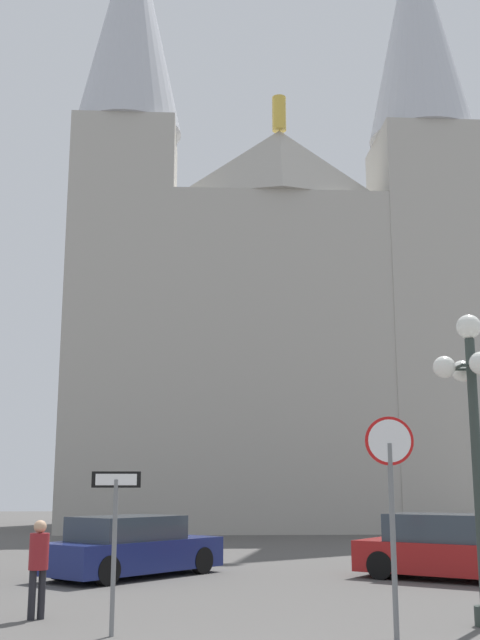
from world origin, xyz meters
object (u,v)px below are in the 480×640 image
one_way_arrow_sign (115,529)px  pedestrian_walking (39,559)px  stop_sign (391,483)px  cathedral (273,320)px  parked_car_near_red (452,549)px  street_lamp (474,411)px  parked_car_far_navy (132,548)px

one_way_arrow_sign → pedestrian_walking: (-1.39, 1.54, -0.57)m
stop_sign → one_way_arrow_sign: (-4.05, 0.51, -0.66)m
cathedral → one_way_arrow_sign: 30.81m
stop_sign → parked_car_near_red: (3.08, 7.02, -1.48)m
street_lamp → pedestrian_walking: (-7.11, 1.01, -2.38)m
parked_car_near_red → cathedral: bearing=95.0°
cathedral → street_lamp: size_ratio=6.84×
stop_sign → parked_car_near_red: 7.80m
one_way_arrow_sign → parked_car_near_red: one_way_arrow_sign is taller
one_way_arrow_sign → parked_car_far_navy: size_ratio=0.52×
stop_sign → parked_car_far_navy: 9.28m
one_way_arrow_sign → stop_sign: bearing=-7.2°
parked_car_near_red → parked_car_far_navy: bearing=172.2°
cathedral → one_way_arrow_sign: cathedral is taller
one_way_arrow_sign → cathedral: bearing=79.8°
pedestrian_walking → stop_sign: bearing=-20.6°
street_lamp → parked_car_near_red: (1.41, 5.98, -2.64)m
stop_sign → one_way_arrow_sign: bearing=172.8°
cathedral → street_lamp: (0.54, -28.40, -7.45)m
parked_car_near_red → parked_car_far_navy: size_ratio=1.01×
cathedral → one_way_arrow_sign: size_ratio=14.41×
street_lamp → one_way_arrow_sign: bearing=-174.8°
street_lamp → pedestrian_walking: 7.56m
stop_sign → parked_car_near_red: bearing=66.3°
parked_car_far_navy → one_way_arrow_sign: bearing=-87.5°
parked_car_near_red → pedestrian_walking: pedestrian_walking is taller
stop_sign → parked_car_near_red: stop_sign is taller
cathedral → pedestrian_walking: bearing=-103.5°
cathedral → stop_sign: bearing=-92.2°
cathedral → stop_sign: size_ratio=10.75×
cathedral → parked_car_far_navy: (-5.52, -21.39, -10.11)m
one_way_arrow_sign → street_lamp: (5.72, 0.52, 1.82)m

